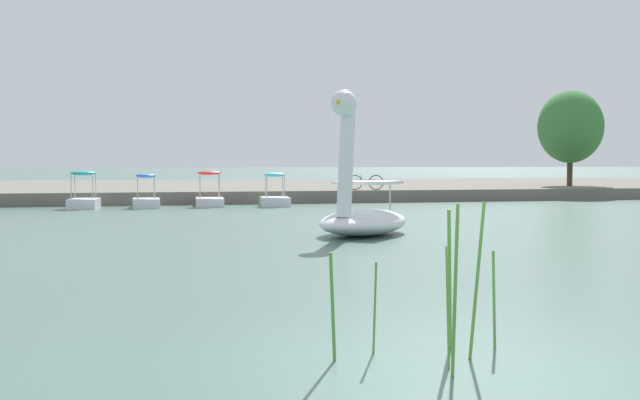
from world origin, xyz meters
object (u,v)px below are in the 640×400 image
pedal_boat_cyan (275,197)px  pedal_boat_teal (84,197)px  pedal_boat_red (210,197)px  tree_broadleaf_right (570,127)px  bicycle_parked (365,182)px  pedal_boat_blue (146,198)px  swan_boat (362,210)px

pedal_boat_cyan → pedal_boat_teal: (-8.22, 0.22, 0.09)m
pedal_boat_cyan → pedal_boat_red: 2.91m
pedal_boat_teal → tree_broadleaf_right: bearing=13.0°
pedal_boat_cyan → bicycle_parked: pedal_boat_cyan is taller
pedal_boat_cyan → pedal_boat_teal: size_ratio=1.05×
pedal_boat_red → pedal_boat_blue: size_ratio=1.10×
swan_boat → tree_broadleaf_right: tree_broadleaf_right is taller
pedal_boat_blue → bicycle_parked: bearing=13.1°
swan_boat → pedal_boat_blue: size_ratio=1.95×
pedal_boat_red → tree_broadleaf_right: bearing=15.6°
swan_boat → pedal_boat_cyan: size_ratio=1.93×
pedal_boat_red → pedal_boat_blue: 2.76m
bicycle_parked → tree_broadleaf_right: bearing=15.7°
pedal_boat_teal → bicycle_parked: pedal_boat_teal is taller
pedal_boat_cyan → pedal_boat_teal: pedal_boat_teal is taller
swan_boat → pedal_boat_cyan: swan_boat is taller
pedal_boat_red → bicycle_parked: pedal_boat_red is taller
tree_broadleaf_right → swan_boat: bearing=-132.2°
tree_broadleaf_right → bicycle_parked: size_ratio=3.18×
pedal_boat_cyan → bicycle_parked: 5.61m
pedal_boat_teal → pedal_boat_cyan: bearing=-1.6°
pedal_boat_blue → pedal_boat_teal: bearing=177.7°
pedal_boat_cyan → tree_broadleaf_right: bearing=19.1°
pedal_boat_teal → swan_boat: bearing=-58.9°
pedal_boat_teal → tree_broadleaf_right: size_ratio=0.34×
bicycle_parked → pedal_boat_cyan: bearing=-152.5°
pedal_boat_teal → tree_broadleaf_right: tree_broadleaf_right is taller
pedal_boat_red → tree_broadleaf_right: size_ratio=0.39×
pedal_boat_red → pedal_boat_teal: size_ratio=1.14×
pedal_boat_red → pedal_boat_blue: (-2.75, -0.31, -0.01)m
pedal_boat_blue → pedal_boat_teal: size_ratio=1.04×
pedal_boat_blue → tree_broadleaf_right: size_ratio=0.35×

